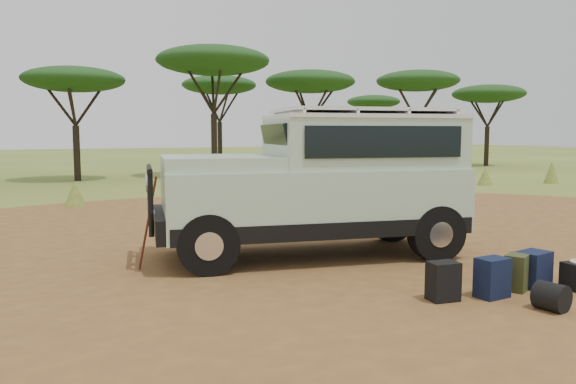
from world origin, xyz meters
name	(u,v)px	position (x,y,z in m)	size (l,w,h in m)	color
ground	(345,265)	(0.00, 0.00, 0.00)	(140.00, 140.00, 0.00)	#5A6B26
dirt_clearing	(345,265)	(0.00, 0.00, 0.00)	(23.00, 23.00, 0.01)	brown
grass_fringe	(190,189)	(0.12, 8.67, 0.40)	(36.60, 1.60, 0.90)	#5A6B26
acacia_treeline	(133,72)	(0.75, 19.81, 4.87)	(46.70, 13.20, 6.26)	black
safari_vehicle	(321,185)	(0.02, 0.79, 1.17)	(5.24, 2.92, 2.41)	#A8C4A8
walking_staff	(148,224)	(-2.79, 0.98, 0.70)	(0.03, 0.03, 1.43)	#642E17
backpack_black	(443,281)	(0.07, -2.09, 0.24)	(0.35, 0.26, 0.48)	black
backpack_navy	(492,278)	(0.69, -2.26, 0.25)	(0.38, 0.27, 0.50)	#111837
backpack_olive	(517,273)	(1.22, -2.17, 0.24)	(0.34, 0.25, 0.48)	#373E1C
duffel_navy	(533,269)	(1.55, -2.15, 0.24)	(0.42, 0.32, 0.48)	#111837
stuff_sack	(551,297)	(0.91, -2.94, 0.16)	(0.33, 0.33, 0.33)	black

